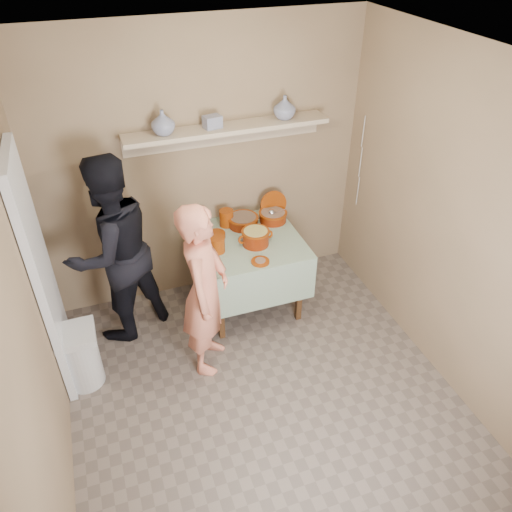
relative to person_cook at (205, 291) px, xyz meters
name	(u,v)px	position (x,y,z in m)	size (l,w,h in m)	color
ground	(270,408)	(0.31, -0.67, -0.77)	(3.50, 3.50, 0.00)	#6D5E55
tile_panel	(44,278)	(-1.15, 0.28, 0.23)	(0.06, 0.70, 2.00)	silver
plate_stack_a	(203,221)	(0.22, 0.91, 0.08)	(0.14, 0.14, 0.18)	#762601
plate_stack_b	(226,218)	(0.45, 0.90, 0.07)	(0.13, 0.13, 0.16)	#762601
bowl_stack	(217,245)	(0.25, 0.51, 0.06)	(0.14, 0.14, 0.14)	#762601
empty_bowl	(216,235)	(0.30, 0.73, 0.01)	(0.17, 0.17, 0.05)	#762601
propped_lid	(273,204)	(0.94, 0.94, 0.11)	(0.26, 0.26, 0.02)	#762601
vase_right	(285,107)	(1.03, 0.95, 1.05)	(0.20, 0.20, 0.20)	navy
vase_left	(163,122)	(-0.04, 0.95, 1.05)	(0.19, 0.19, 0.20)	navy
ceramic_box	(212,122)	(0.38, 0.95, 1.00)	(0.15, 0.10, 0.10)	navy
person_cook	(205,291)	(0.00, 0.00, 0.00)	(0.56, 0.37, 1.55)	#E27D61
person_helper	(113,251)	(-0.63, 0.66, 0.09)	(0.84, 0.66, 1.74)	black
room_shell	(274,240)	(0.31, -0.67, 0.84)	(3.04, 3.54, 2.62)	#8E7457
serving_table	(247,250)	(0.56, 0.61, -0.13)	(0.97, 0.97, 0.76)	#4C2D16
cazuela_meat_a	(243,220)	(0.60, 0.84, 0.05)	(0.30, 0.30, 0.10)	#5E1706
cazuela_meat_b	(273,216)	(0.90, 0.83, 0.05)	(0.28, 0.28, 0.10)	#5E1706
ladle	(272,213)	(0.88, 0.80, 0.10)	(0.08, 0.26, 0.19)	silver
cazuela_rice	(256,236)	(0.60, 0.50, 0.07)	(0.33, 0.25, 0.14)	#5E1706
front_plate	(260,261)	(0.55, 0.23, 0.00)	(0.16, 0.16, 0.03)	#762601
wall_shelf	(227,130)	(0.51, 0.98, 0.90)	(1.80, 0.25, 0.21)	#BDA68C
trash_bin	(80,357)	(-1.04, 0.11, -0.49)	(0.32, 0.32, 0.56)	silver
electrical_cord	(360,162)	(1.78, 0.81, 0.48)	(0.01, 0.05, 0.90)	silver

